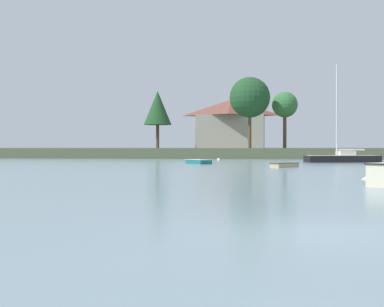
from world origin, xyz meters
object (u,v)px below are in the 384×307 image
Objects in this scene: sailboat_black at (342,160)px; dinghy_sand at (284,166)px; mooring_buoy_white at (219,160)px; dinghy_teal at (199,162)px.

dinghy_sand is at bearing -111.89° from sailboat_black.
dinghy_sand is 24.75m from mooring_buoy_white.
sailboat_black is 17.66m from dinghy_sand.
dinghy_sand is 5.64× the size of mooring_buoy_white.
dinghy_teal is at bearing 133.39° from dinghy_sand.
dinghy_sand reaches higher than mooring_buoy_white.
mooring_buoy_white is at bearing 87.80° from dinghy_teal.
dinghy_teal reaches higher than dinghy_sand.
sailboat_black is 16.02m from mooring_buoy_white.
dinghy_sand is at bearing -46.61° from dinghy_teal.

